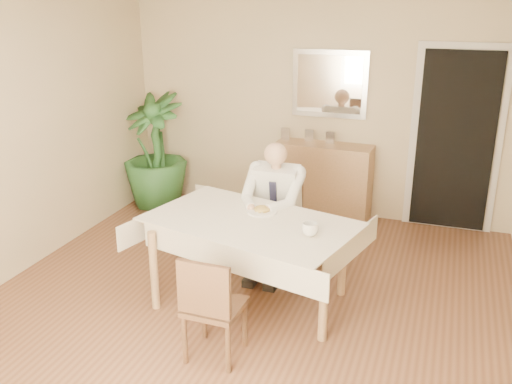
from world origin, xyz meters
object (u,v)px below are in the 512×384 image
(chair_far, at_px, (280,216))
(sideboard, at_px, (323,181))
(dining_table, at_px, (250,230))
(chair_near, at_px, (210,304))
(coffee_mug, at_px, (310,229))
(potted_palm, at_px, (155,151))
(seated_man, at_px, (272,204))

(chair_far, bearing_deg, sideboard, 81.58)
(dining_table, height_order, chair_near, chair_near)
(chair_far, distance_m, chair_near, 1.76)
(dining_table, distance_m, chair_far, 0.90)
(chair_far, relative_size, sideboard, 0.74)
(chair_far, height_order, sideboard, sideboard)
(chair_far, height_order, chair_near, chair_near)
(coffee_mug, distance_m, potted_palm, 3.16)
(seated_man, bearing_deg, chair_far, 90.00)
(dining_table, xyz_separation_m, chair_far, (0.00, 0.87, -0.21))
(seated_man, bearing_deg, sideboard, 84.86)
(coffee_mug, relative_size, sideboard, 0.12)
(dining_table, xyz_separation_m, chair_near, (0.02, -0.88, -0.21))
(chair_far, xyz_separation_m, seated_man, (0.00, -0.28, 0.23))
(dining_table, bearing_deg, sideboard, 100.66)
(chair_near, bearing_deg, seated_man, 92.20)
(coffee_mug, xyz_separation_m, sideboard, (-0.40, 2.26, -0.36))
(potted_palm, bearing_deg, chair_near, -54.86)
(dining_table, bearing_deg, coffee_mug, 0.94)
(chair_far, distance_m, sideboard, 1.26)
(seated_man, xyz_separation_m, potted_palm, (-1.91, 1.26, 0.01))
(seated_man, bearing_deg, potted_palm, 146.52)
(potted_palm, bearing_deg, chair_far, -27.24)
(chair_far, xyz_separation_m, coffee_mug, (0.54, -1.00, 0.35))
(seated_man, height_order, coffee_mug, seated_man)
(chair_near, relative_size, seated_man, 0.67)
(seated_man, relative_size, coffee_mug, 9.71)
(chair_near, xyz_separation_m, seated_man, (-0.02, 1.48, 0.23))
(seated_man, distance_m, potted_palm, 2.29)
(coffee_mug, xyz_separation_m, potted_palm, (-2.45, 1.99, -0.11))
(sideboard, relative_size, potted_palm, 0.80)
(coffee_mug, bearing_deg, potted_palm, 140.98)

